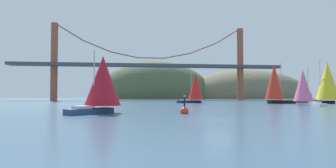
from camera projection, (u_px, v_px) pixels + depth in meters
The scene contains 10 objects.
ground_plane at pixel (219, 120), 27.82m from camera, with size 360.00×360.00×0.00m, color #385670.
headland_right at pixel (247, 98), 169.37m from camera, with size 79.68×44.00×34.41m, color #6B664C.
headland_center at pixel (155, 99), 162.25m from camera, with size 68.27×44.00×42.85m, color #4C5B3D.
suspension_bridge at pixel (151, 64), 122.52m from camera, with size 116.47×6.00×32.34m.
sailboat_red_spinnaker at pixel (195, 87), 82.90m from camera, with size 8.60×5.81×10.47m.
sailboat_pink_spinnaker at pixel (303, 87), 63.09m from camera, with size 4.62×7.97×8.45m.
sailboat_scarlet_sail at pixel (275, 83), 77.43m from camera, with size 9.70×5.34×11.19m.
sailboat_yellow_sail at pixel (327, 81), 77.09m from camera, with size 10.66×7.80×11.93m.
sailboat_crimson_sail at pixel (102, 82), 37.56m from camera, with size 7.81×7.64×8.21m.
channel_buoy at pixel (184, 111), 36.75m from camera, with size 1.10×1.10×2.64m.
Camera 1 is at (-8.57, -27.05, 2.53)m, focal length 30.32 mm.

